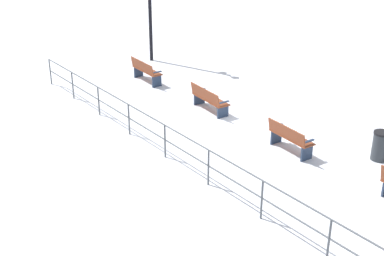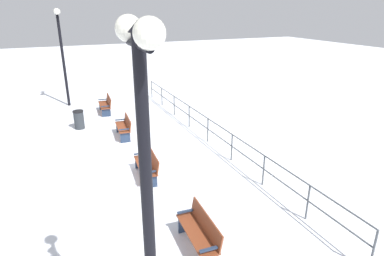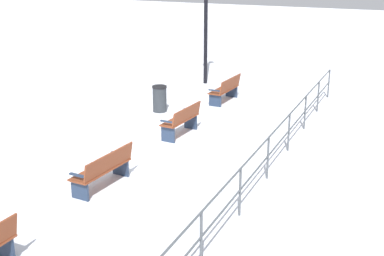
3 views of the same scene
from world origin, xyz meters
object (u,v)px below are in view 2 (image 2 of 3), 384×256
(bench_third, at_px, (148,164))
(bench_fourth, at_px, (200,232))
(lamppost_near, at_px, (61,42))
(trash_bin, at_px, (79,120))
(bench_nearest, at_px, (106,104))
(lamppost_middle, at_px, (146,175))
(bench_second, at_px, (124,127))

(bench_third, xyz_separation_m, bench_fourth, (-0.09, 3.83, 0.04))
(lamppost_near, relative_size, trash_bin, 6.09)
(bench_third, relative_size, bench_fourth, 1.01)
(bench_nearest, distance_m, trash_bin, 2.51)
(bench_nearest, bearing_deg, bench_third, 93.67)
(bench_nearest, bearing_deg, trash_bin, 55.09)
(trash_bin, bearing_deg, bench_third, 105.32)
(bench_nearest, distance_m, bench_fourth, 11.50)
(bench_third, bearing_deg, bench_fourth, 96.22)
(lamppost_middle, bearing_deg, bench_second, -100.27)
(bench_nearest, xyz_separation_m, lamppost_middle, (1.70, 13.80, 3.01))
(lamppost_near, height_order, trash_bin, lamppost_near)
(bench_nearest, distance_m, bench_third, 7.67)
(bench_second, xyz_separation_m, bench_fourth, (0.02, 7.66, 0.02))
(lamppost_near, bearing_deg, bench_nearest, 127.09)
(bench_second, xyz_separation_m, bench_third, (0.11, 3.83, -0.02))
(bench_second, distance_m, lamppost_near, 7.05)
(bench_second, relative_size, bench_fourth, 0.93)
(bench_second, distance_m, lamppost_middle, 10.56)
(bench_nearest, height_order, bench_third, bench_nearest)
(bench_nearest, height_order, bench_fourth, bench_fourth)
(lamppost_near, xyz_separation_m, trash_bin, (-0.14, 4.22, -3.09))
(bench_second, relative_size, lamppost_near, 0.29)
(bench_fourth, relative_size, lamppost_middle, 0.32)
(lamppost_middle, bearing_deg, bench_fourth, -127.84)
(bench_second, bearing_deg, lamppost_middle, 84.26)
(trash_bin, bearing_deg, bench_nearest, -128.61)
(bench_fourth, xyz_separation_m, lamppost_middle, (1.79, 2.30, 2.98))
(bench_fourth, height_order, trash_bin, bench_fourth)
(bench_third, height_order, lamppost_near, lamppost_near)
(bench_nearest, relative_size, bench_second, 1.06)
(trash_bin, bearing_deg, lamppost_near, -88.14)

